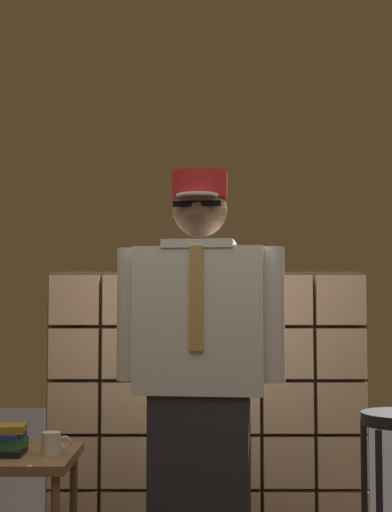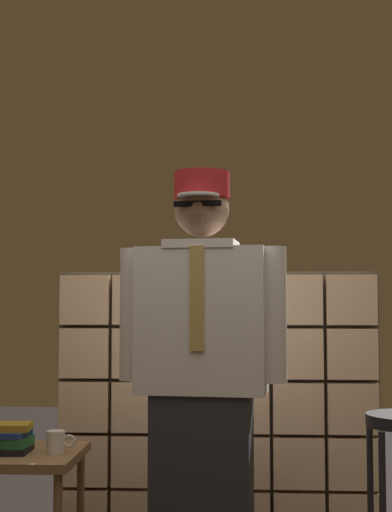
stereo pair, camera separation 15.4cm
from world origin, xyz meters
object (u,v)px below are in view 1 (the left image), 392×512
at_px(coffee_mug, 53,443).
at_px(standing_person, 201,376).
at_px(book_stack, 0,441).
at_px(side_table, 15,472).

bearing_deg(coffee_mug, standing_person, -8.70).
distance_m(standing_person, coffee_mug, 0.70).
bearing_deg(standing_person, book_stack, -179.43).
bearing_deg(book_stack, side_table, 32.33).
relative_size(book_stack, coffee_mug, 2.02).
bearing_deg(standing_person, coffee_mug, 178.23).
relative_size(side_table, coffee_mug, 4.60).
xyz_separation_m(book_stack, coffee_mug, (0.23, 0.00, -0.01)).
xyz_separation_m(standing_person, side_table, (-0.79, 0.13, -0.42)).
bearing_deg(side_table, coffee_mug, -12.36).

